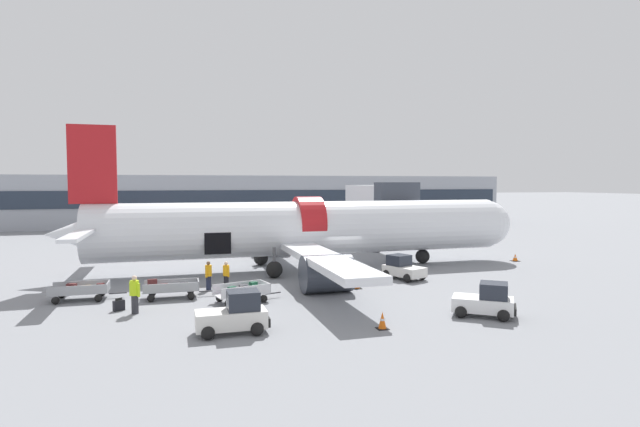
{
  "coord_description": "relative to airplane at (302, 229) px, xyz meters",
  "views": [
    {
      "loc": [
        -11.46,
        -32.1,
        6.23
      ],
      "look_at": [
        -2.08,
        -0.29,
        4.21
      ],
      "focal_mm": 28.0,
      "sensor_mm": 36.0,
      "label": 1
    }
  ],
  "objects": [
    {
      "name": "ground_plane",
      "position": [
        2.56,
        -2.55,
        -2.9
      ],
      "size": [
        500.0,
        500.0,
        0.0
      ],
      "primitive_type": "plane",
      "color": "gray"
    },
    {
      "name": "terminal_strip",
      "position": [
        2.56,
        42.99,
        0.77
      ],
      "size": [
        81.71,
        11.18,
        7.34
      ],
      "color": "#9EA3AD",
      "rests_on": "ground_plane"
    },
    {
      "name": "jet_bridge_stub",
      "position": [
        8.6,
        5.84,
        1.79
      ],
      "size": [
        3.38,
        9.73,
        6.3
      ],
      "color": "#4C4C51",
      "rests_on": "ground_plane"
    },
    {
      "name": "airplane",
      "position": [
        0.0,
        0.0,
        0.0
      ],
      "size": [
        33.88,
        29.48,
        9.94
      ],
      "color": "white",
      "rests_on": "ground_plane"
    },
    {
      "name": "baggage_tug_lead",
      "position": [
        5.05,
        -14.78,
        -2.22
      ],
      "size": [
        3.1,
        2.8,
        1.6
      ],
      "color": "white",
      "rests_on": "ground_plane"
    },
    {
      "name": "baggage_tug_mid",
      "position": [
        -6.54,
        -14.09,
        -2.16
      ],
      "size": [
        3.0,
        1.8,
        1.76
      ],
      "color": "silver",
      "rests_on": "ground_plane"
    },
    {
      "name": "baggage_tug_rear",
      "position": [
        5.38,
        -5.32,
        -2.24
      ],
      "size": [
        2.52,
        3.08,
        1.54
      ],
      "color": "silver",
      "rests_on": "ground_plane"
    },
    {
      "name": "baggage_cart_loading",
      "position": [
        -9.06,
        -6.77,
        -2.42
      ],
      "size": [
        3.82,
        1.75,
        1.07
      ],
      "color": "#999BA0",
      "rests_on": "ground_plane"
    },
    {
      "name": "baggage_cart_queued",
      "position": [
        -5.47,
        -8.71,
        -2.42
      ],
      "size": [
        3.72,
        2.18,
        0.97
      ],
      "color": "silver",
      "rests_on": "ground_plane"
    },
    {
      "name": "baggage_cart_empty",
      "position": [
        -13.66,
        -5.84,
        -2.45
      ],
      "size": [
        3.81,
        1.86,
        0.9
      ],
      "color": "#999BA0",
      "rests_on": "ground_plane"
    },
    {
      "name": "ground_crew_loader_a",
      "position": [
        -5.98,
        -5.24,
        -2.04
      ],
      "size": [
        0.51,
        0.54,
        1.63
      ],
      "color": "black",
      "rests_on": "ground_plane"
    },
    {
      "name": "ground_crew_loader_b",
      "position": [
        -7.0,
        -5.21,
        -2.01
      ],
      "size": [
        0.54,
        0.54,
        1.69
      ],
      "color": "#1E2338",
      "rests_on": "ground_plane"
    },
    {
      "name": "ground_crew_driver",
      "position": [
        -10.74,
        -9.63,
        -1.93
      ],
      "size": [
        0.59,
        0.59,
        1.84
      ],
      "color": "#2D2D33",
      "rests_on": "ground_plane"
    },
    {
      "name": "suitcase_on_tarmac_upright",
      "position": [
        -11.54,
        -8.82,
        -2.64
      ],
      "size": [
        0.58,
        0.46,
        0.63
      ],
      "color": "black",
      "rests_on": "ground_plane"
    },
    {
      "name": "safety_cone_nose",
      "position": [
        17.27,
        -1.14,
        -2.63
      ],
      "size": [
        0.59,
        0.59,
        0.59
      ],
      "color": "black",
      "rests_on": "ground_plane"
    },
    {
      "name": "safety_cone_engine_left",
      "position": [
        -0.4,
        -15.29,
        -2.55
      ],
      "size": [
        0.49,
        0.49,
        0.74
      ],
      "color": "black",
      "rests_on": "ground_plane"
    },
    {
      "name": "safety_cone_wingtip",
      "position": [
        1.44,
        -7.3,
        -2.63
      ],
      "size": [
        0.53,
        0.53,
        0.59
      ],
      "color": "black",
      "rests_on": "ground_plane"
    }
  ]
}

